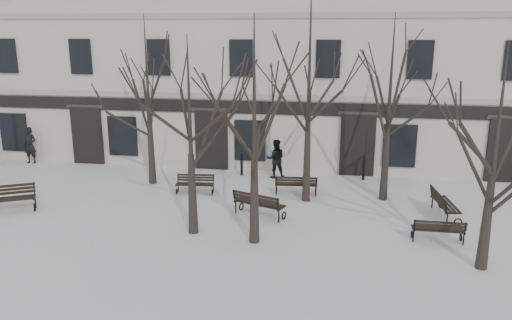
% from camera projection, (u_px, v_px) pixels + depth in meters
% --- Properties ---
extents(ground, '(100.00, 100.00, 0.00)m').
position_uv_depth(ground, '(256.00, 237.00, 16.59)').
color(ground, silver).
rests_on(ground, ground).
extents(building, '(40.40, 10.20, 11.40)m').
position_uv_depth(building, '(294.00, 51.00, 27.56)').
color(building, beige).
rests_on(building, ground).
extents(tree_1, '(4.60, 4.60, 6.57)m').
position_uv_depth(tree_1, '(190.00, 113.00, 15.92)').
color(tree_1, black).
rests_on(tree_1, ground).
extents(tree_2, '(5.01, 5.01, 7.16)m').
position_uv_depth(tree_2, '(254.00, 105.00, 15.09)').
color(tree_2, black).
rests_on(tree_2, ground).
extents(tree_3, '(4.48, 4.48, 6.41)m').
position_uv_depth(tree_3, '(498.00, 133.00, 13.42)').
color(tree_3, black).
rests_on(tree_3, ground).
extents(tree_4, '(5.13, 5.13, 7.32)m').
position_uv_depth(tree_4, '(147.00, 81.00, 21.23)').
color(tree_4, black).
rests_on(tree_4, ground).
extents(tree_5, '(5.90, 5.90, 8.43)m').
position_uv_depth(tree_5, '(309.00, 68.00, 18.78)').
color(tree_5, black).
rests_on(tree_5, ground).
extents(tree_6, '(5.12, 5.12, 7.32)m').
position_uv_depth(tree_6, '(390.00, 86.00, 19.12)').
color(tree_6, black).
rests_on(tree_6, ground).
extents(bench_0, '(2.08, 1.57, 1.01)m').
position_uv_depth(bench_0, '(7.00, 198.00, 18.76)').
color(bench_0, black).
rests_on(bench_0, ground).
extents(bench_1, '(2.03, 1.36, 0.98)m').
position_uv_depth(bench_1, '(258.00, 203.00, 18.24)').
color(bench_1, black).
rests_on(bench_1, ground).
extents(bench_2, '(1.64, 0.61, 0.82)m').
position_uv_depth(bench_2, '(438.00, 229.00, 16.07)').
color(bench_2, black).
rests_on(bench_2, ground).
extents(bench_3, '(1.63, 0.73, 0.80)m').
position_uv_depth(bench_3, '(195.00, 183.00, 20.94)').
color(bench_3, black).
rests_on(bench_3, ground).
extents(bench_4, '(1.77, 0.77, 0.87)m').
position_uv_depth(bench_4, '(296.00, 184.00, 20.66)').
color(bench_4, black).
rests_on(bench_4, ground).
extents(bench_5, '(0.89, 1.97, 0.96)m').
position_uv_depth(bench_5, '(443.00, 203.00, 18.26)').
color(bench_5, black).
rests_on(bench_5, ground).
extents(bollard_a, '(0.13, 0.13, 1.05)m').
position_uv_depth(bollard_a, '(242.00, 164.00, 23.46)').
color(bollard_a, black).
rests_on(bollard_a, ground).
extents(bollard_b, '(0.14, 0.14, 1.06)m').
position_uv_depth(bollard_b, '(364.00, 168.00, 22.74)').
color(bollard_b, black).
rests_on(bollard_b, ground).
extents(pedestrian_a, '(0.69, 0.46, 1.88)m').
position_uv_depth(pedestrian_a, '(32.00, 163.00, 25.78)').
color(pedestrian_a, black).
rests_on(pedestrian_a, ground).
extents(pedestrian_b, '(1.00, 0.84, 1.81)m').
position_uv_depth(pedestrian_b, '(275.00, 177.00, 23.26)').
color(pedestrian_b, black).
rests_on(pedestrian_b, ground).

